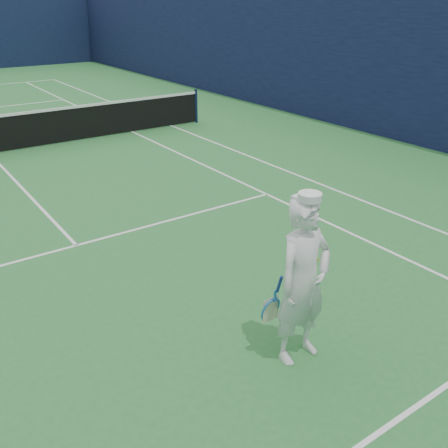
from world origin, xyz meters
name	(u,v)px	position (x,y,z in m)	size (l,w,h in m)	color
tennis_player	(303,282)	(1.13, -10.58, 0.98)	(0.80, 0.49, 2.01)	white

